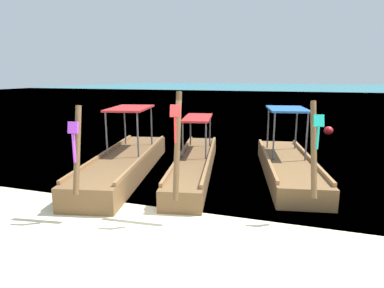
# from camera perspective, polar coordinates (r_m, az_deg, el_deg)

# --- Properties ---
(ground) EXTENTS (120.00, 120.00, 0.00)m
(ground) POSITION_cam_1_polar(r_m,az_deg,el_deg) (6.87, -7.90, -14.19)
(ground) COLOR beige
(sea_water) EXTENTS (120.00, 120.00, 0.00)m
(sea_water) POSITION_cam_1_polar(r_m,az_deg,el_deg) (66.68, 15.47, 8.89)
(sea_water) COLOR #147A89
(sea_water) RESTS_ON ground
(longtail_boat_violet_ribbon) EXTENTS (2.63, 6.54, 2.41)m
(longtail_boat_violet_ribbon) POSITION_cam_1_polar(r_m,az_deg,el_deg) (10.31, -11.63, -3.24)
(longtail_boat_violet_ribbon) COLOR brown
(longtail_boat_violet_ribbon) RESTS_ON ground
(longtail_boat_red_ribbon) EXTENTS (2.17, 6.79, 2.69)m
(longtail_boat_red_ribbon) POSITION_cam_1_polar(r_m,az_deg,el_deg) (10.18, 0.49, -3.37)
(longtail_boat_red_ribbon) COLOR brown
(longtail_boat_red_ribbon) RESTS_ON ground
(longtail_boat_turquoise_ribbon) EXTENTS (2.33, 6.08, 2.49)m
(longtail_boat_turquoise_ribbon) POSITION_cam_1_polar(r_m,az_deg,el_deg) (10.35, 16.35, -3.55)
(longtail_boat_turquoise_ribbon) COLOR brown
(longtail_boat_turquoise_ribbon) RESTS_ON ground
(mooring_buoy_near) EXTENTS (0.46, 0.46, 0.46)m
(mooring_buoy_near) POSITION_cam_1_polar(r_m,az_deg,el_deg) (18.09, 22.73, 2.15)
(mooring_buoy_near) COLOR red
(mooring_buoy_near) RESTS_ON sea_water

